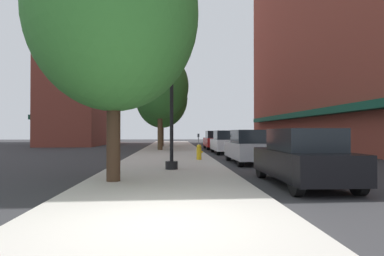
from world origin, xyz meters
name	(u,v)px	position (x,y,z in m)	size (l,w,h in m)	color
ground_plane	(226,154)	(4.00, 18.00, 0.00)	(90.00, 90.00, 0.00)	#2D2D30
sidewalk_slab	(170,152)	(0.00, 19.00, 0.06)	(4.80, 50.00, 0.12)	#B7B2A8
building_far_background	(85,62)	(-11.01, 37.00, 10.54)	(6.80, 18.00, 21.13)	brown
lamppost	(172,90)	(0.17, 7.30, 3.20)	(0.48, 0.48, 5.90)	black
fire_hydrant	(199,152)	(1.57, 11.58, 0.52)	(0.33, 0.26, 0.79)	gold
parking_meter_near	(198,140)	(2.05, 18.38, 0.95)	(0.14, 0.09, 1.31)	slate
tree_near	(160,86)	(-0.84, 21.02, 5.24)	(4.60, 4.60, 7.78)	#4C3823
tree_mid	(162,98)	(-0.95, 27.56, 4.93)	(5.18, 5.18, 7.80)	#4C3823
tree_far	(114,14)	(-1.52, 4.33, 5.04)	(5.01, 5.01, 7.81)	#422D1E
car_black	(303,158)	(4.00, 3.96, 0.81)	(1.80, 4.30, 1.66)	black
car_silver	(249,147)	(4.00, 10.68, 0.81)	(1.80, 4.30, 1.66)	black
car_white	(226,142)	(4.00, 18.00, 0.81)	(1.80, 4.30, 1.66)	black
car_red	(215,140)	(4.00, 24.19, 0.81)	(1.80, 4.30, 1.66)	black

